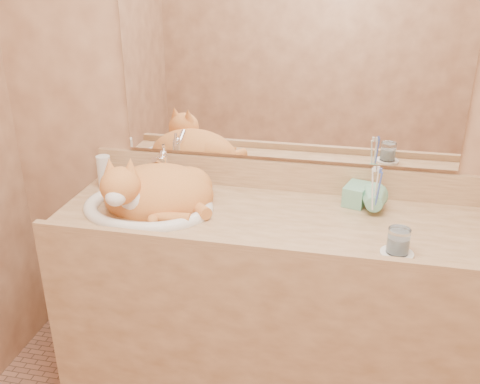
% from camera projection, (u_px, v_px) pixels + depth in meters
% --- Properties ---
extents(wall_back, '(2.40, 0.02, 2.50)m').
position_uv_depth(wall_back, '(288.00, 92.00, 2.03)').
color(wall_back, '#8C5B3F').
rests_on(wall_back, ground).
extents(vanity_counter, '(1.60, 0.55, 0.85)m').
position_uv_depth(vanity_counter, '(271.00, 314.00, 2.11)').
color(vanity_counter, olive).
rests_on(vanity_counter, floor).
extents(mirror, '(1.30, 0.02, 0.80)m').
position_uv_depth(mirror, '(289.00, 55.00, 1.96)').
color(mirror, white).
rests_on(mirror, wall_back).
extents(sink_basin, '(0.54, 0.47, 0.15)m').
position_uv_depth(sink_basin, '(147.00, 190.00, 1.98)').
color(sink_basin, white).
rests_on(sink_basin, vanity_counter).
extents(faucet, '(0.07, 0.13, 0.18)m').
position_uv_depth(faucet, '(164.00, 169.00, 2.15)').
color(faucet, white).
rests_on(faucet, vanity_counter).
extents(cat, '(0.49, 0.43, 0.23)m').
position_uv_depth(cat, '(154.00, 190.00, 2.00)').
color(cat, '#C66B2D').
rests_on(cat, sink_basin).
extents(soap_dispenser, '(0.10, 0.10, 0.17)m').
position_uv_depth(soap_dispenser, '(353.00, 188.00, 1.97)').
color(soap_dispenser, '#70B391').
rests_on(soap_dispenser, vanity_counter).
extents(toothbrush_cup, '(0.11, 0.11, 0.10)m').
position_uv_depth(toothbrush_cup, '(374.00, 206.00, 1.92)').
color(toothbrush_cup, '#70B391').
rests_on(toothbrush_cup, vanity_counter).
extents(toothbrushes, '(0.03, 0.03, 0.20)m').
position_uv_depth(toothbrushes, '(376.00, 188.00, 1.89)').
color(toothbrushes, silver).
rests_on(toothbrushes, toothbrush_cup).
extents(saucer, '(0.11, 0.11, 0.01)m').
position_uv_depth(saucer, '(397.00, 254.00, 1.70)').
color(saucer, white).
rests_on(saucer, vanity_counter).
extents(water_glass, '(0.07, 0.07, 0.08)m').
position_uv_depth(water_glass, '(398.00, 241.00, 1.68)').
color(water_glass, silver).
rests_on(water_glass, saucer).
extents(lotion_bottle, '(0.06, 0.06, 0.13)m').
position_uv_depth(lotion_bottle, '(104.00, 172.00, 2.18)').
color(lotion_bottle, silver).
rests_on(lotion_bottle, vanity_counter).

